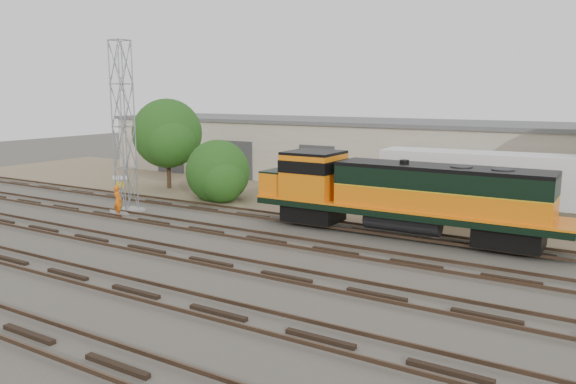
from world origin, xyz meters
The scene contains 11 objects.
ground centered at (0.00, 0.00, 0.00)m, with size 140.00×140.00×0.00m, color #47423A.
dirt_strip centered at (0.00, 15.00, 0.01)m, with size 80.00×16.00×0.02m, color #726047.
tracks centered at (0.00, -3.00, 0.08)m, with size 80.00×20.40×0.28m.
warehouse centered at (0.04, 22.98, 2.65)m, with size 58.40×10.40×5.30m.
locomotive centered at (5.39, 6.00, 2.32)m, with size 16.73×2.94×4.02m.
signal_tower centered at (-11.70, 2.95, 5.24)m, with size 1.59×1.59×10.78m.
sign_post centered at (-12.10, 2.79, 1.67)m, with size 0.92×0.40×2.39m.
worker centered at (-11.25, 1.77, 0.97)m, with size 0.71×0.46×1.94m, color orange.
semi_trailer centered at (9.80, 11.51, 2.64)m, with size 13.76×3.54×4.19m.
tree_west centered at (-15.45, 10.87, 4.28)m, with size 5.75×5.47×7.16m.
tree_mid centered at (-9.14, 9.22, 1.90)m, with size 4.81×4.58×4.58m.
Camera 1 is at (15.65, -21.91, 7.55)m, focal length 35.00 mm.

